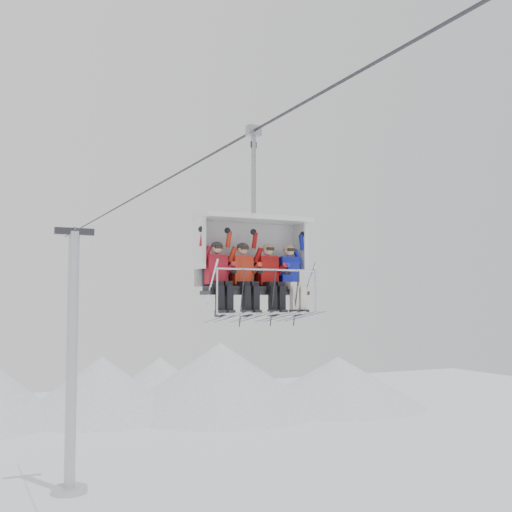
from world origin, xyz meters
name	(u,v)px	position (x,y,z in m)	size (l,w,h in m)	color
ridgeline	(6,389)	(-1.58, 42.05, 2.84)	(72.00, 21.00, 7.00)	silver
lift_tower_right	(72,377)	(0.00, 22.00, 5.78)	(2.00, 1.80, 13.48)	#B0B3B8
haul_cable	(256,129)	(0.00, 0.00, 13.30)	(0.06, 0.06, 50.00)	#2E2E33
chairlift_carrier	(251,254)	(0.00, 0.24, 10.68)	(2.39, 1.17, 3.98)	black
skier_far_left	(218,275)	(-0.86, -0.06, 10.21)	(0.41, 1.69, 1.63)	#A31523
skier_center_left	(244,276)	(-0.29, -0.06, 10.21)	(0.41, 1.69, 1.63)	red
skier_center_right	(270,276)	(0.29, -0.06, 10.21)	(0.41, 1.69, 1.63)	#A31110
skier_far_right	(291,277)	(0.79, -0.06, 10.21)	(0.41, 1.69, 1.63)	#131CA3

